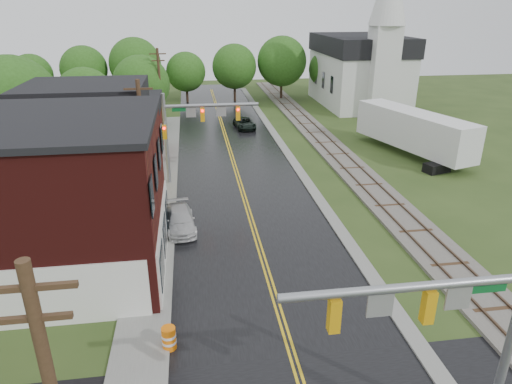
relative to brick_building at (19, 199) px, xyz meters
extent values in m
cube|color=black|center=(12.48, 15.00, -4.15)|extent=(10.00, 90.00, 0.02)
cube|color=gray|center=(17.88, 20.00, -4.15)|extent=(0.80, 70.00, 0.12)
cube|color=gray|center=(6.28, 10.00, -4.15)|extent=(2.40, 50.00, 0.12)
cube|color=#46110F|center=(-0.02, 0.00, -0.15)|extent=(14.00, 10.00, 8.00)
cube|color=silver|center=(7.03, 0.00, -2.65)|extent=(0.10, 9.50, 3.00)
cube|color=black|center=(-0.02, 0.00, 4.00)|extent=(14.30, 10.30, 0.30)
cube|color=tan|center=(1.48, 11.00, -0.95)|extent=(8.00, 7.00, 6.40)
cube|color=#3F0F0C|center=(2.48, 20.00, -1.95)|extent=(7.00, 6.00, 4.40)
cube|color=silver|center=(32.48, 40.00, -0.65)|extent=(10.00, 16.00, 7.00)
cube|color=black|center=(32.48, 40.00, 4.05)|extent=(10.40, 16.40, 2.40)
cube|color=silver|center=(32.48, 32.00, 1.35)|extent=(3.20, 3.20, 11.00)
cube|color=#59544C|center=(22.48, 20.00, -4.05)|extent=(3.20, 80.00, 0.20)
cube|color=#4C3828|center=(21.76, 20.00, -3.91)|extent=(0.10, 80.00, 0.12)
cube|color=#4C3828|center=(23.20, 20.00, -3.91)|extent=(0.10, 80.00, 0.12)
cylinder|color=gray|center=(18.08, -13.00, -0.55)|extent=(0.28, 0.28, 7.20)
cylinder|color=gray|center=(14.48, -13.00, 2.05)|extent=(7.20, 0.26, 0.26)
cube|color=orange|center=(15.20, -13.00, 1.35)|extent=(0.32, 0.30, 1.05)
cube|color=orange|center=(12.47, -13.00, 1.35)|extent=(0.32, 0.30, 1.05)
cube|color=gray|center=(16.07, -13.00, 1.55)|extent=(0.75, 0.06, 0.75)
cube|color=gray|center=(13.76, -13.00, 1.55)|extent=(0.75, 0.06, 0.75)
cube|color=#0C5926|center=(16.79, -13.00, 1.80)|extent=(1.40, 0.04, 0.30)
cylinder|color=gray|center=(6.88, 12.00, -0.55)|extent=(0.28, 0.28, 7.20)
cylinder|color=gray|center=(10.48, 12.00, 2.05)|extent=(7.20, 0.26, 0.26)
cube|color=orange|center=(9.76, 12.00, 1.35)|extent=(0.32, 0.30, 1.05)
cube|color=orange|center=(12.50, 12.00, 1.35)|extent=(0.32, 0.30, 1.05)
cube|color=gray|center=(8.90, 12.00, 1.55)|extent=(0.75, 0.06, 0.75)
cube|color=gray|center=(11.20, 12.00, 1.55)|extent=(0.75, 0.06, 0.75)
cube|color=#0C5926|center=(8.18, 12.00, 1.80)|extent=(1.40, 0.04, 0.30)
sphere|color=#FF0C0C|center=(9.76, 11.82, 1.68)|extent=(0.20, 0.20, 0.20)
cube|color=#382616|center=(5.68, -15.00, 4.25)|extent=(1.80, 0.12, 0.12)
cube|color=#382616|center=(5.68, -15.00, 3.55)|extent=(1.40, 0.12, 0.12)
cylinder|color=#382616|center=(5.68, 7.00, 0.35)|extent=(0.28, 0.28, 9.00)
cube|color=#382616|center=(5.68, 7.00, 4.25)|extent=(1.80, 0.12, 0.12)
cube|color=#382616|center=(5.68, 7.00, 3.55)|extent=(1.40, 0.12, 0.12)
cylinder|color=#382616|center=(5.68, 29.00, 0.35)|extent=(0.28, 0.28, 9.00)
cube|color=#382616|center=(5.68, 29.00, 4.25)|extent=(1.80, 0.12, 0.12)
cube|color=#382616|center=(5.68, 29.00, 3.55)|extent=(1.40, 0.12, 0.12)
cylinder|color=black|center=(-5.52, 17.00, -2.44)|extent=(0.36, 0.36, 3.42)
sphere|color=#254D16|center=(-5.52, 17.00, 1.74)|extent=(7.60, 7.60, 7.60)
sphere|color=#254D16|center=(-4.92, 16.60, 1.07)|extent=(5.32, 5.32, 5.32)
cylinder|color=black|center=(-1.52, 25.00, -2.80)|extent=(0.36, 0.36, 2.70)
sphere|color=#254D16|center=(-1.52, 25.00, 0.50)|extent=(6.00, 6.00, 6.00)
sphere|color=#254D16|center=(-0.92, 24.60, -0.03)|extent=(4.20, 4.20, 4.20)
cylinder|color=black|center=(3.48, 31.00, -2.71)|extent=(0.36, 0.36, 2.88)
sphere|color=#254D16|center=(3.48, 31.00, 0.81)|extent=(6.40, 6.40, 6.40)
sphere|color=#254D16|center=(4.08, 30.60, 0.25)|extent=(4.48, 4.48, 4.48)
imported|color=black|center=(14.95, 28.47, -3.54)|extent=(2.45, 4.59, 1.23)
imported|color=silver|center=(7.85, 3.75, -3.52)|extent=(2.17, 4.50, 1.26)
cube|color=black|center=(29.47, 11.44, -3.75)|extent=(2.41, 1.77, 0.80)
cylinder|color=gray|center=(29.47, 19.74, -3.75)|extent=(0.16, 0.16, 0.80)
cube|color=silver|center=(29.47, 16.42, -1.69)|extent=(6.58, 13.54, 3.32)
cylinder|color=orange|center=(7.48, -7.28, -3.63)|extent=(0.61, 0.61, 1.05)
camera|label=1|loc=(8.90, -22.79, 9.21)|focal=32.00mm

